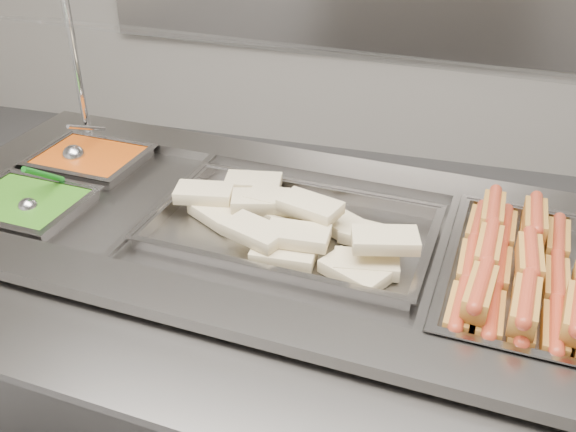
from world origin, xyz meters
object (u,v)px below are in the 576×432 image
(sneeze_guard, at_px, (300,54))
(ladle, at_px, (75,154))
(pan_hotdogs, at_px, (524,286))
(serving_spoon, at_px, (31,202))
(pan_wraps, at_px, (292,233))
(steam_counter, at_px, (272,351))

(sneeze_guard, bearing_deg, ladle, -177.09)
(pan_hotdogs, distance_m, serving_spoon, 1.18)
(pan_wraps, bearing_deg, sneeze_guard, 100.94)
(ladle, bearing_deg, serving_spoon, -80.39)
(pan_wraps, height_order, serving_spoon, serving_spoon)
(sneeze_guard, bearing_deg, steam_counter, -94.40)
(pan_hotdogs, relative_size, pan_wraps, 0.81)
(steam_counter, distance_m, sneeze_guard, 0.80)
(sneeze_guard, xyz_separation_m, ladle, (-0.65, -0.03, -0.34))
(sneeze_guard, height_order, pan_hotdogs, sneeze_guard)
(steam_counter, distance_m, ladle, 0.79)
(steam_counter, bearing_deg, pan_wraps, -4.41)
(sneeze_guard, relative_size, ladle, 8.37)
(pan_hotdogs, bearing_deg, serving_spoon, -177.52)
(pan_wraps, distance_m, ladle, 0.72)
(steam_counter, height_order, serving_spoon, serving_spoon)
(steam_counter, relative_size, ladle, 9.73)
(steam_counter, height_order, ladle, ladle)
(ladle, distance_m, serving_spoon, 0.27)
(pan_hotdogs, distance_m, ladle, 1.25)
(steam_counter, xyz_separation_m, ladle, (-0.64, 0.17, 0.43))
(serving_spoon, bearing_deg, pan_hotdogs, 2.48)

